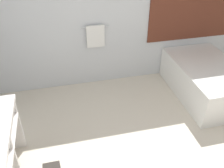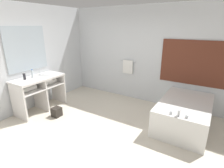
# 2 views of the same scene
# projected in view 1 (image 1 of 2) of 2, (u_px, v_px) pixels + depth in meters

# --- Properties ---
(wall_back_with_blinds) EXTENTS (7.40, 0.13, 2.70)m
(wall_back_with_blinds) POSITION_uv_depth(u_px,v_px,m) (114.00, 13.00, 4.29)
(wall_back_with_blinds) COLOR silver
(wall_back_with_blinds) RESTS_ON ground_plane
(bathtub) EXTENTS (1.03, 1.68, 0.71)m
(bathtub) POSITION_uv_depth(u_px,v_px,m) (206.00, 79.00, 4.45)
(bathtub) COLOR white
(bathtub) RESTS_ON ground_plane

